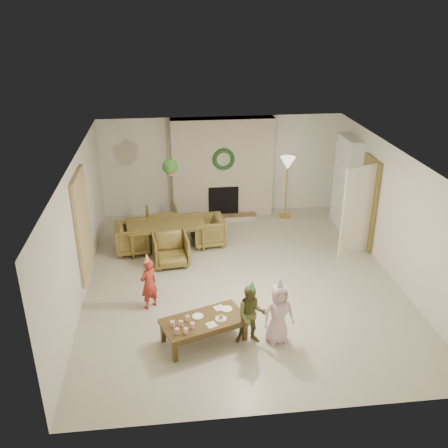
{
  "coord_description": "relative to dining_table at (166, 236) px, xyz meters",
  "views": [
    {
      "loc": [
        -1.31,
        -8.34,
        5.04
      ],
      "look_at": [
        -0.3,
        0.4,
        1.05
      ],
      "focal_mm": 39.5,
      "sensor_mm": 36.0,
      "label": 1
    }
  ],
  "objects": [
    {
      "name": "fireplace_mass",
      "position": [
        1.45,
        1.75,
        0.95
      ],
      "size": [
        2.5,
        0.4,
        2.5
      ],
      "primitive_type": "cube",
      "color": "#4C1714",
      "rests_on": "floor"
    },
    {
      "name": "party_hat_pink",
      "position": [
        1.75,
        -3.51,
        0.78
      ],
      "size": [
        0.13,
        0.13,
        0.19
      ],
      "primitive_type": "cone",
      "rotation": [
        0.0,
        0.0,
        -0.0
      ],
      "color": "#ACADB3",
      "rests_on": "child_pink"
    },
    {
      "name": "books_row_mid",
      "position": [
        4.25,
        0.8,
        0.69
      ],
      "size": [
        0.2,
        0.44,
        0.24
      ],
      "primitive_type": "cube",
      "color": "#26548C",
      "rests_on": "bookshelf_shelf_b"
    },
    {
      "name": "cup_d",
      "position": [
        0.2,
        -3.51,
        0.16
      ],
      "size": [
        0.09,
        0.09,
        0.09
      ],
      "primitive_type": "cylinder",
      "rotation": [
        0.0,
        0.0,
        0.34
      ],
      "color": "white",
      "rests_on": "coffee_table_top"
    },
    {
      "name": "books_row_lower",
      "position": [
        4.25,
        0.6,
        0.29
      ],
      "size": [
        0.2,
        0.4,
        0.24
      ],
      "primitive_type": "cube",
      "color": "#A1231D",
      "rests_on": "bookshelf_shelf_a"
    },
    {
      "name": "coffee_leg_br",
      "position": [
        1.05,
        -2.92,
        -0.12
      ],
      "size": [
        0.09,
        0.09,
        0.35
      ],
      "primitive_type": "cube",
      "rotation": [
        0.0,
        0.0,
        0.34
      ],
      "color": "#4A3618",
      "rests_on": "floor"
    },
    {
      "name": "bookshelf_shelf_c",
      "position": [
        4.27,
        0.75,
        0.95
      ],
      "size": [
        0.3,
        0.92,
        0.03
      ],
      "primitive_type": "cube",
      "color": "white",
      "rests_on": "bookshelf_carcass"
    },
    {
      "name": "hanging_plant_foliage",
      "position": [
        0.15,
        -0.05,
        1.62
      ],
      "size": [
        0.32,
        0.32,
        0.32
      ],
      "primitive_type": "sphere",
      "color": "#204D19",
      "rests_on": "hanging_plant_pot"
    },
    {
      "name": "coffee_leg_fr",
      "position": [
        1.23,
        -3.43,
        -0.12
      ],
      "size": [
        0.09,
        0.09,
        0.35
      ],
      "primitive_type": "cube",
      "rotation": [
        0.0,
        0.0,
        0.34
      ],
      "color": "#4A3618",
      "rests_on": "floor"
    },
    {
      "name": "coffee_leg_fl",
      "position": [
        0.09,
        -3.84,
        -0.12
      ],
      "size": [
        0.09,
        0.09,
        0.35
      ],
      "primitive_type": "cube",
      "rotation": [
        0.0,
        0.0,
        0.34
      ],
      "color": "#4A3618",
      "rests_on": "floor"
    },
    {
      "name": "cup_a",
      "position": [
        0.14,
        -3.69,
        0.16
      ],
      "size": [
        0.09,
        0.09,
        0.09
      ],
      "primitive_type": "cylinder",
      "rotation": [
        0.0,
        0.0,
        0.34
      ],
      "color": "white",
      "rests_on": "coffee_table_top"
    },
    {
      "name": "ceiling",
      "position": [
        1.45,
        -1.55,
        2.2
      ],
      "size": [
        7.0,
        7.0,
        0.0
      ],
      "primitive_type": "plane",
      "rotation": [
        3.14,
        0.0,
        0.0
      ],
      "color": "white",
      "rests_on": "wall_back"
    },
    {
      "name": "books_row_upper",
      "position": [
        4.25,
        0.65,
        1.08
      ],
      "size": [
        0.2,
        0.36,
        0.22
      ],
      "primitive_type": "cube",
      "color": "#B26F26",
      "rests_on": "bookshelf_shelf_c"
    },
    {
      "name": "child_red",
      "position": [
        -0.32,
        -2.3,
        0.18
      ],
      "size": [
        0.42,
        0.4,
        0.96
      ],
      "primitive_type": "imported",
      "rotation": [
        0.0,
        0.0,
        3.83
      ],
      "color": "#9F2C22",
      "rests_on": "floor"
    },
    {
      "name": "fireplace_hearth",
      "position": [
        1.45,
        1.4,
        -0.24
      ],
      "size": [
        1.6,
        0.3,
        0.12
      ],
      "primitive_type": "cube",
      "color": "brown",
      "rests_on": "floor"
    },
    {
      "name": "curtain_panel",
      "position": [
        -1.51,
        -1.35,
        0.95
      ],
      "size": [
        0.06,
        1.2,
        2.0
      ],
      "primitive_type": "cube",
      "color": "#C6BA8C",
      "rests_on": "wall_left"
    },
    {
      "name": "plate_a",
      "position": [
        0.48,
        -3.28,
        0.11
      ],
      "size": [
        0.23,
        0.23,
        0.01
      ],
      "primitive_type": "cylinder",
      "rotation": [
        0.0,
        0.0,
        0.34
      ],
      "color": "white",
      "rests_on": "coffee_table_top"
    },
    {
      "name": "hanging_plant_cord",
      "position": [
        0.15,
        -0.05,
        1.85
      ],
      "size": [
        0.01,
        0.01,
        0.7
      ],
      "primitive_type": "cylinder",
      "color": "tan",
      "rests_on": "ceiling"
    },
    {
      "name": "dining_chair_left",
      "position": [
        -0.74,
        -0.08,
        0.03
      ],
      "size": [
        0.8,
        0.78,
        0.66
      ],
      "primitive_type": "imported",
      "rotation": [
        0.0,
        0.0,
        1.68
      ],
      "color": "brown",
      "rests_on": "floor"
    },
    {
      "name": "floor_lamp_base",
      "position": [
        3.03,
        1.45,
        -0.28
      ],
      "size": [
        0.29,
        0.29,
        0.03
      ],
      "primitive_type": "cylinder",
      "color": "gold",
      "rests_on": "floor"
    },
    {
      "name": "plate_c",
      "position": [
        0.97,
        -3.13,
        0.11
      ],
      "size": [
        0.23,
        0.23,
        0.01
      ],
      "primitive_type": "cylinder",
      "rotation": [
        0.0,
        0.0,
        0.34
      ],
      "color": "white",
      "rests_on": "coffee_table_top"
    },
    {
      "name": "cup_f",
      "position": [
        0.31,
        -3.38,
        0.16
      ],
      "size": [
        0.09,
        0.09,
        0.09
      ],
      "primitive_type": "cylinder",
      "rotation": [
        0.0,
        0.0,
        0.34
      ],
      "color": "white",
      "rests_on": "coffee_table_top"
    },
    {
      "name": "bookshelf_shelf_d",
      "position": [
        4.27,
        0.75,
        1.35
      ],
      "size": [
        0.3,
        0.92,
        0.03
      ],
      "primitive_type": "cube",
      "color": "white",
      "rests_on": "bookshelf_carcass"
    },
    {
      "name": "fireplace_wreath",
      "position": [
        1.45,
        1.52,
        1.25
      ],
      "size": [
        0.54,
        0.1,
        0.54
      ],
      "primitive_type": "torus",
      "rotation": [
        1.57,
        0.0,
        0.0
      ],
      "color": "#163C1B",
      "rests_on": "fireplace_mass"
    },
    {
      "name": "napkin_right",
      "position": [
        0.84,
        -3.09,
        0.11
      ],
      "size": [
        0.2,
        0.2,
        0.01
      ],
      "primitive_type": "cube",
      "rotation": [
        0.0,
        0.0,
        0.34
      ],
      "color": "#FFBBD8",
      "rests_on": "coffee_table_top"
    },
    {
      "name": "coffee_table_apron",
      "position": [
        0.57,
        -3.38,
        0.01
      ],
      "size": [
        1.34,
        0.94,
        0.08
      ],
      "primitive_type": "cube",
      "rotation": [
        0.0,
        0.0,
        0.34
      ],
      "color": "#4A3618",
      "rests_on": "floor"
    },
    {
      "name": "bookshelf_carcass",
      "position": [
        4.29,
        0.75,
        0.8
      ],
      "size": [
        0.3,
        1.0,
        2.2
      ],
      "primitive_type": "cube",
      "color": "white",
      "rests_on": "floor"
    },
    {
      "name": "door_frame",
      "position": [
        4.41,
        -0.35,
        0.72
      ],
      "size": [
        0.05,
        0.86,
        2.04
      ],
      "primitive_type": "cube",
      "color": "brown",
      "rests_on": "floor"
    },
    {
      "name": "child_plaid",
      "position": [
        1.32,
        -3.49,
        0.21
      ],
      "size": [
        0.52,
        0.41,
        1.02
      ],
      "primitive_type": "imported",
      "rotation": [
        0.0,
        0.0,
        -0.05
      ],
      "color": "brown",
      "rests_on": "floor"
    },
    {
      "name": "plate_b",
      "position": [
        0.84,
        -3.39,
        0.11
      ],
      "size": [
        0.23,
        0.23,
        0.01
      ],
      "primitive_type": "cylinder",
      "rotation": [
        0.0,
        0.0,
        0.34
      ],
      "color": "white",
      "rests_on": "coffee_table_top"
    },
    {
      "name": "fireplace_firebox",
      "position": [
        1.45,
        1.57,
        0.15
      ],
      "size": [
        0.75,
        0.12,
        0.75
      ],
      "primitive_type": "cube",
      "color": "black",
      "rests_on": "floor"
    },
    {
      "name": "napkin_left",
      "position": [
        0.68,
        -3.54,
        0.11
      ],
      "size": [
        0.2,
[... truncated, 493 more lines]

